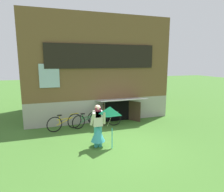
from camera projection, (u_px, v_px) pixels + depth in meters
name	position (u px, v px, depth m)	size (l,w,h in m)	color
ground_plane	(123.00, 145.00, 7.44)	(60.00, 60.00, 0.00)	#3D6B28
log_house	(92.00, 68.00, 11.87)	(7.60, 5.62, 5.45)	#9E998E
person	(98.00, 129.00, 7.17)	(0.61, 0.52, 1.60)	teal
kite	(110.00, 117.00, 6.72)	(0.83, 0.78, 1.55)	#2DB2CC
bicycle_silver	(104.00, 118.00, 9.65)	(1.57, 0.60, 0.75)	black
bicycle_green	(87.00, 120.00, 9.40)	(1.52, 0.53, 0.72)	black
bicycle_yellow	(65.00, 122.00, 9.00)	(1.62, 0.50, 0.76)	black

